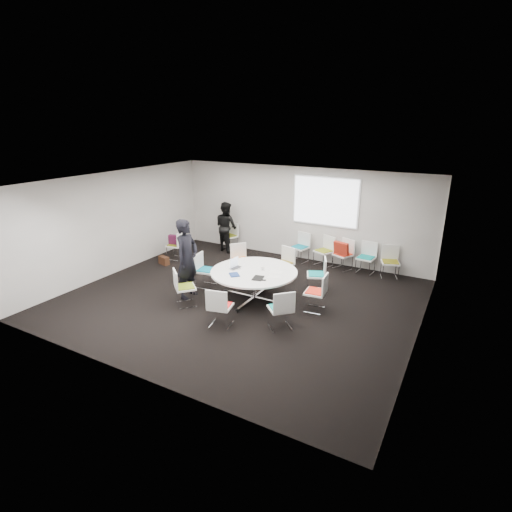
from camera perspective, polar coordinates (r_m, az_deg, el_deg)
The scene contains 31 objects.
room_shell at distance 9.16m, azimuth -1.79°, elevation 1.76°, with size 8.08×7.08×2.88m.
conference_table at distance 9.46m, azimuth -0.30°, elevation -3.33°, with size 2.04×2.04×0.73m.
projection_screen at distance 11.82m, azimuth 9.85°, elevation 7.66°, with size 1.90×0.03×1.35m, color white.
chair_ring_a at distance 9.11m, azimuth 8.49°, elevation -6.13°, with size 0.49×0.50×0.88m.
chair_ring_b at distance 10.09m, azimuth 8.60°, elevation -3.58°, with size 0.59×0.60×0.88m.
chair_ring_c at distance 10.75m, azimuth 3.96°, elevation -1.98°, with size 0.56×0.55×0.88m.
chair_ring_d at distance 11.00m, azimuth -2.20°, elevation -1.45°, with size 0.64×0.64×0.88m.
chair_ring_e at distance 10.35m, azimuth -7.15°, elevation -2.93°, with size 0.51×0.52×0.88m.
chair_ring_f at distance 9.40m, azimuth -10.10°, elevation -5.39°, with size 0.64×0.64×0.88m.
chair_ring_g at distance 8.39m, azimuth -5.11°, elevation -8.26°, with size 0.55×0.54×0.88m.
chair_ring_h at distance 8.29m, azimuth 3.54°, elevation -8.59°, with size 0.64×0.64×0.88m.
chair_back_a at distance 12.16m, azimuth 6.29°, elevation 0.46°, with size 0.55×0.54×0.88m.
chair_back_b at distance 11.91m, azimuth 9.66°, elevation -0.10°, with size 0.61×0.60×0.88m.
chair_back_c at distance 11.71m, azimuth 12.30°, elevation -0.60°, with size 0.60×0.60×0.88m.
chair_back_d at distance 11.59m, azimuth 15.38°, elevation -1.06°, with size 0.51×0.50×0.88m.
chair_back_e at distance 11.43m, azimuth 18.55°, elevation -1.66°, with size 0.58×0.58×0.88m.
chair_spare_left at distance 12.55m, azimuth -11.32°, elevation 0.79°, with size 0.51×0.52×0.88m.
chair_person_back at distance 13.29m, azimuth -3.83°, elevation 2.13°, with size 0.58×0.58×0.88m.
person_main at distance 9.61m, azimuth -9.82°, elevation -0.42°, with size 0.70×0.46×1.93m, color black.
person_back at distance 13.01m, azimuth -4.29°, elevation 4.21°, with size 0.79×0.61×1.62m, color black.
laptop at distance 9.51m, azimuth -2.75°, elevation -1.77°, with size 0.30×0.19×0.02m, color #333338.
laptop_lid at distance 9.57m, azimuth -3.13°, elevation -0.89°, with size 0.30×0.02×0.22m, color silver.
notebook_black at distance 8.93m, azimuth 0.30°, elevation -3.17°, with size 0.22×0.30×0.02m, color black.
tablet_folio at distance 9.13m, azimuth -3.12°, elevation -2.67°, with size 0.26×0.20×0.03m, color navy.
papers_right at distance 9.32m, azimuth 2.85°, elevation -2.29°, with size 0.30×0.21×0.00m, color white.
papers_front at distance 9.05m, azimuth 2.69°, elevation -2.95°, with size 0.30×0.21×0.00m, color white.
cup at distance 9.42m, azimuth 0.98°, elevation -1.75°, with size 0.08×0.08×0.09m, color white.
phone at distance 8.84m, azimuth 0.98°, elevation -3.47°, with size 0.14×0.07×0.01m, color black.
maroon_bag at distance 12.46m, azimuth -11.48°, elevation 2.30°, with size 0.40×0.14×0.28m, color #481331.
brown_bag at distance 12.21m, azimuth -13.03°, elevation -0.62°, with size 0.36×0.16×0.24m, color #351D11.
red_jacket at distance 11.38m, azimuth 12.08°, elevation 1.09°, with size 0.44×0.10×0.35m, color #9E2113.
Camera 1 is at (4.58, -7.52, 4.09)m, focal length 28.00 mm.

